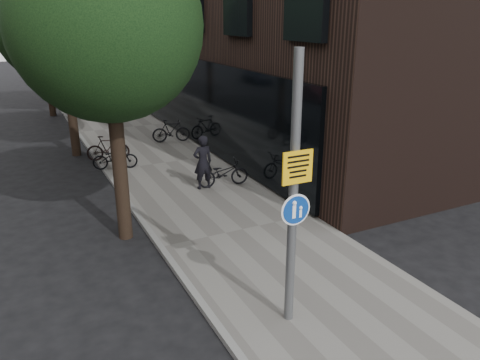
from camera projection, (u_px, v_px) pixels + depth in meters
ground at (305, 300)px, 9.60m from camera, size 120.00×120.00×0.00m
sidewalk at (165, 164)px, 18.12m from camera, size 4.50×60.00×0.12m
curb_edge at (106, 172)px, 17.17m from camera, size 0.15×60.00×0.13m
street_tree_near at (110, 34)px, 10.74m from camera, size 4.40×4.40×7.50m
street_tree_mid at (63, 26)px, 17.91m from camera, size 5.00×5.00×7.80m
street_tree_far at (42, 23)px, 25.50m from camera, size 5.00×5.00×7.80m
signpost at (293, 195)px, 8.01m from camera, size 0.57×0.16×4.94m
pedestrian at (203, 162)px, 15.13m from camera, size 0.66×0.44×1.78m
parked_bike_facade_near at (223, 173)px, 15.47m from camera, size 1.78×0.80×0.90m
parked_bike_facade_far at (171, 131)px, 20.86m from camera, size 1.75×0.84×1.01m
parked_bike_curb_near at (115, 158)px, 17.23m from camera, size 1.70×0.94×0.85m
parked_bike_curb_far at (108, 148)px, 18.24m from camera, size 1.69×0.78×0.98m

